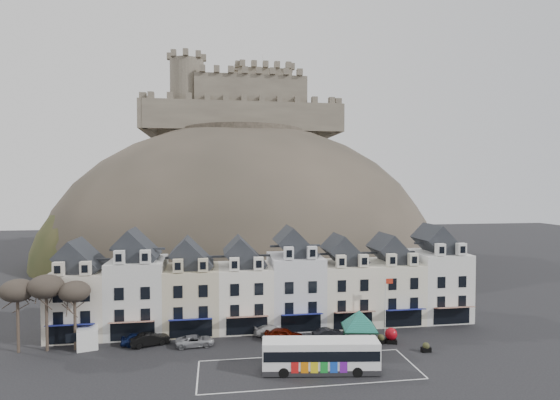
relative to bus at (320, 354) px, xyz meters
The scene contains 21 objects.
ground 3.62m from the bus, behind, with size 300.00×300.00×0.00m, color black.
coach_bay_markings 2.23m from the bus, 147.09° to the left, with size 22.00×7.50×0.01m, color silver.
townhouse_terrace 16.09m from the bus, 100.82° to the left, with size 54.40×9.35×11.80m.
castle_hill 68.46m from the bus, 91.54° to the left, with size 100.00×76.00×68.00m.
castle 84.64m from the bus, 91.96° to the left, with size 50.20×22.20×22.00m.
tree_left_far 33.99m from the bus, 162.76° to the left, with size 3.61×3.61×8.24m.
tree_left_mid 31.23m from the bus, 161.11° to the left, with size 3.78×3.78×8.64m.
tree_left_near 28.33m from the bus, 159.11° to the left, with size 3.43×3.43×7.84m.
bus is the anchor object (origin of this frame).
bus_shelter 7.42m from the bus, 39.20° to the left, with size 7.25×7.25×4.67m.
red_buoy 12.19m from the bus, 32.85° to the left, with size 1.44×1.44×1.78m.
flagpole 14.44m from the bus, 41.37° to the left, with size 1.05×0.14×7.23m.
white_van 27.71m from the bus, 155.57° to the left, with size 3.53×5.50×2.32m.
planter_west 11.07m from the bus, 35.94° to the left, with size 1.25×0.92×1.12m.
planter_east 13.41m from the bus, 14.30° to the left, with size 1.09×0.75×1.08m.
car_navy 21.74m from the bus, 151.55° to the left, with size 1.70×4.23×1.44m, color #0B1437.
car_black 20.50m from the bus, 150.94° to the left, with size 1.55×4.46×1.47m, color black.
car_silver 15.58m from the bus, 144.79° to the left, with size 2.05×4.38×1.24m, color gray.
car_white 12.03m from the bus, 106.96° to the left, with size 1.80×4.43×1.29m, color #B8B8B8.
car_maroon 9.34m from the bus, 104.30° to the left, with size 1.85×4.59×1.56m, color #4D0D04.
car_charcoal 9.60m from the bus, 70.49° to the left, with size 1.35×3.87×1.28m, color black.
Camera 1 is at (-7.30, -41.30, 18.74)m, focal length 28.00 mm.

